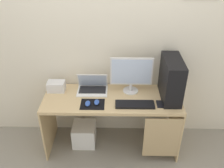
% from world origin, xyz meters
% --- Properties ---
extents(ground_plane, '(8.00, 8.00, 0.00)m').
position_xyz_m(ground_plane, '(0.00, 0.00, 0.00)').
color(ground_plane, gray).
extents(wall_back, '(4.00, 0.05, 2.60)m').
position_xyz_m(wall_back, '(0.00, 0.33, 1.30)').
color(wall_back, beige).
rests_on(wall_back, ground_plane).
extents(desk, '(1.55, 0.57, 0.72)m').
position_xyz_m(desk, '(0.02, -0.01, 0.58)').
color(desk, tan).
rests_on(desk, ground_plane).
extents(pc_tower, '(0.19, 0.47, 0.47)m').
position_xyz_m(pc_tower, '(0.64, 0.03, 0.96)').
color(pc_tower, black).
rests_on(pc_tower, desk).
extents(monitor, '(0.47, 0.18, 0.43)m').
position_xyz_m(monitor, '(0.22, 0.13, 0.96)').
color(monitor, silver).
rests_on(monitor, desk).
extents(laptop, '(0.35, 0.24, 0.21)m').
position_xyz_m(laptop, '(-0.23, 0.15, 0.77)').
color(laptop, white).
rests_on(laptop, desk).
extents(projector, '(0.20, 0.14, 0.11)m').
position_xyz_m(projector, '(-0.65, 0.14, 0.78)').
color(projector, silver).
rests_on(projector, desk).
extents(keyboard, '(0.42, 0.14, 0.02)m').
position_xyz_m(keyboard, '(0.25, -0.14, 0.74)').
color(keyboard, black).
rests_on(keyboard, desk).
extents(mousepad, '(0.26, 0.20, 0.00)m').
position_xyz_m(mousepad, '(-0.21, -0.13, 0.73)').
color(mousepad, black).
rests_on(mousepad, desk).
extents(mouse_left, '(0.06, 0.10, 0.03)m').
position_xyz_m(mouse_left, '(-0.16, -0.12, 0.75)').
color(mouse_left, '#2D51B2').
rests_on(mouse_left, mousepad).
extents(mouse_right, '(0.06, 0.10, 0.03)m').
position_xyz_m(mouse_right, '(-0.26, -0.15, 0.75)').
color(mouse_right, '#2D51B2').
rests_on(mouse_right, mousepad).
extents(cell_phone, '(0.07, 0.13, 0.01)m').
position_xyz_m(cell_phone, '(0.52, -0.12, 0.73)').
color(cell_phone, black).
rests_on(cell_phone, desk).
extents(subwoofer, '(0.28, 0.28, 0.28)m').
position_xyz_m(subwoofer, '(-0.35, 0.03, 0.14)').
color(subwoofer, white).
rests_on(subwoofer, ground_plane).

